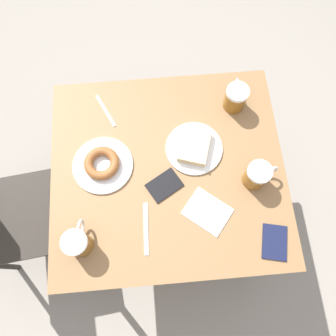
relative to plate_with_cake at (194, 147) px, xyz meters
name	(u,v)px	position (x,y,z in m)	size (l,w,h in m)	color
ground_plane	(168,208)	(-0.08, 0.11, -0.75)	(8.00, 8.00, 0.00)	gray
table	(168,175)	(-0.08, 0.11, -0.08)	(0.84, 0.91, 0.74)	olive
plate_with_cake	(194,147)	(0.00, 0.00, 0.00)	(0.23, 0.23, 0.05)	silver
plate_with_donut	(102,164)	(-0.04, 0.36, 0.00)	(0.24, 0.24, 0.05)	silver
beer_mug_left	(78,243)	(-0.34, 0.45, 0.04)	(0.13, 0.09, 0.11)	#8C5619
beer_mug_center	(257,175)	(-0.15, -0.22, 0.04)	(0.09, 0.13, 0.11)	#8C5619
beer_mug_right	(236,97)	(0.18, -0.18, 0.04)	(0.13, 0.09, 0.11)	#8C5619
napkin_folded	(207,212)	(-0.26, -0.02, -0.02)	(0.20, 0.20, 0.00)	white
fork	(106,111)	(0.20, 0.35, -0.02)	(0.15, 0.08, 0.00)	silver
knife	(146,228)	(-0.30, 0.21, -0.02)	(0.19, 0.02, 0.00)	silver
passport_near_edge	(275,242)	(-0.39, -0.25, -0.01)	(0.14, 0.11, 0.01)	#141938
passport_far_edge	(164,185)	(-0.14, 0.13, -0.01)	(0.14, 0.15, 0.01)	black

